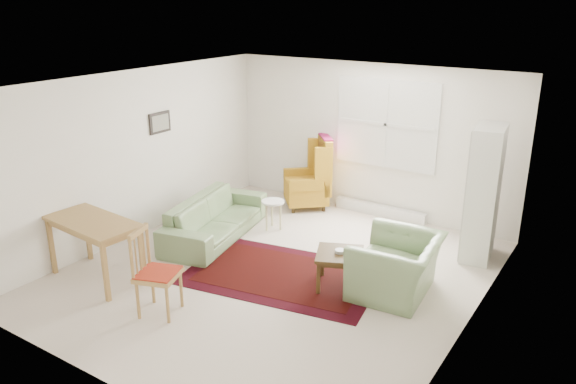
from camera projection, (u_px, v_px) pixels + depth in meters
The scene contains 10 objects.
room at pixel (285, 179), 7.22m from camera, with size 5.04×5.54×2.51m.
rug at pixel (283, 274), 7.40m from camera, with size 2.49×1.60×0.02m, color black, non-canonical shape.
sofa at pixel (215, 211), 8.47m from camera, with size 2.09×0.82×0.84m, color #6F8B5D.
armchair at pixel (397, 261), 6.83m from camera, with size 1.11×0.97×0.87m, color #6F8B5D.
wingback_chair at pixel (306, 172), 9.62m from camera, with size 0.72×0.77×1.25m, color #B4811B, non-canonical shape.
coffee_table at pixel (339, 269), 7.05m from camera, with size 0.57×0.57×0.47m, color #402C13, non-canonical shape.
stool at pixel (273, 215), 8.81m from camera, with size 0.36×0.36×0.48m, color white, non-canonical shape.
cabinet at pixel (484, 194), 7.65m from camera, with size 0.39×0.75×1.87m, color silver, non-canonical shape.
desk at pixel (96, 250), 7.19m from camera, with size 1.29×0.64×0.82m, color #A17940, non-canonical shape.
desk_chair at pixel (158, 273), 6.37m from camera, with size 0.45×0.45×1.03m, color #A17940, non-canonical shape.
Camera 1 is at (3.79, -5.53, 3.47)m, focal length 35.00 mm.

